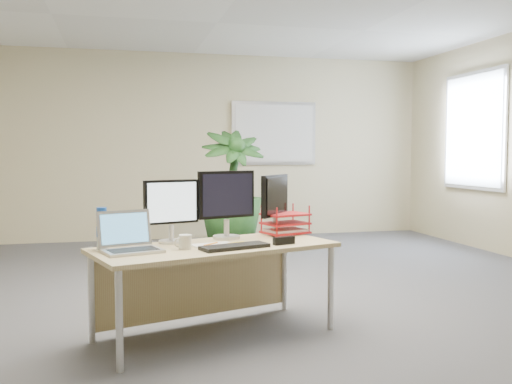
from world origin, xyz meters
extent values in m
plane|color=#444449|center=(0.00, 0.00, 0.00)|extent=(8.00, 8.00, 0.00)
cube|color=#C7BA8C|center=(0.00, 4.00, 1.35)|extent=(7.00, 0.04, 2.70)
cube|color=silver|center=(1.20, 3.97, 1.55)|extent=(1.30, 0.03, 0.95)
cube|color=silver|center=(1.20, 3.95, 1.55)|extent=(1.20, 0.01, 0.85)
cube|color=silver|center=(3.47, 2.30, 1.55)|extent=(0.03, 1.30, 1.55)
cube|color=white|center=(3.45, 2.30, 1.55)|extent=(0.01, 1.20, 1.45)
cube|color=tan|center=(-0.46, -0.54, 0.61)|extent=(1.77, 1.15, 0.03)
cube|color=tan|center=(-0.56, -0.24, 0.30)|extent=(1.47, 0.48, 0.48)
cylinder|color=silver|center=(-1.11, -1.06, 0.30)|extent=(0.04, 0.04, 0.60)
cylinder|color=silver|center=(0.36, -0.59, 0.30)|extent=(0.04, 0.04, 0.60)
cylinder|color=silver|center=(-1.28, -0.49, 0.30)|extent=(0.04, 0.04, 0.60)
cylinder|color=silver|center=(0.18, -0.03, 0.30)|extent=(0.04, 0.04, 0.60)
imported|color=#153A16|center=(0.24, 2.42, 0.75)|extent=(0.94, 0.94, 1.50)
cylinder|color=silver|center=(-0.74, -0.36, 0.64)|extent=(0.18, 0.18, 0.02)
cylinder|color=silver|center=(-0.74, -0.36, 0.70)|extent=(0.04, 0.04, 0.11)
cube|color=black|center=(-0.74, -0.36, 0.92)|extent=(0.39, 0.15, 0.31)
cube|color=white|center=(-0.73, -0.38, 0.92)|extent=(0.35, 0.11, 0.27)
cylinder|color=silver|center=(-0.33, -0.25, 0.64)|extent=(0.20, 0.20, 0.02)
cylinder|color=silver|center=(-0.33, -0.25, 0.71)|extent=(0.04, 0.04, 0.12)
cube|color=black|center=(-0.33, -0.25, 0.96)|extent=(0.44, 0.17, 0.35)
cube|color=black|center=(-0.32, -0.27, 0.96)|extent=(0.39, 0.13, 0.31)
cylinder|color=silver|center=(0.08, -0.12, 0.64)|extent=(0.19, 0.19, 0.02)
cylinder|color=silver|center=(0.08, -0.12, 0.71)|extent=(0.04, 0.04, 0.11)
cube|color=black|center=(0.08, -0.12, 0.93)|extent=(0.29, 0.34, 0.32)
cube|color=black|center=(0.10, -0.13, 0.93)|extent=(0.25, 0.29, 0.28)
cube|color=#B4B3B8|center=(-1.02, -0.69, 0.64)|extent=(0.41, 0.34, 0.02)
cube|color=black|center=(-1.01, -0.70, 0.65)|extent=(0.34, 0.24, 0.00)
cube|color=#B4B3B8|center=(-1.06, -0.54, 0.77)|extent=(0.36, 0.17, 0.23)
cube|color=#59A9E5|center=(-1.06, -0.55, 0.77)|extent=(0.31, 0.14, 0.19)
cube|color=black|center=(-0.36, -0.70, 0.64)|extent=(0.49, 0.29, 0.03)
cylinder|color=silver|center=(-0.68, -0.64, 0.68)|extent=(0.08, 0.08, 0.09)
torus|color=silver|center=(-0.72, -0.64, 0.68)|extent=(0.07, 0.03, 0.06)
cube|color=white|center=(-0.47, -0.58, 0.64)|extent=(0.32, 0.27, 0.01)
cylinder|color=orange|center=(-0.50, -0.57, 0.65)|extent=(0.11, 0.12, 0.01)
cylinder|color=yellow|center=(-0.32, -0.54, 0.64)|extent=(0.13, 0.07, 0.02)
cylinder|color=silver|center=(-1.21, -0.52, 0.74)|extent=(0.07, 0.07, 0.22)
cylinder|color=blue|center=(-1.21, -0.52, 0.88)|extent=(0.07, 0.07, 0.06)
cylinder|color=blue|center=(-1.21, -0.52, 0.75)|extent=(0.07, 0.07, 0.07)
cube|color=red|center=(0.16, -0.14, 0.64)|extent=(0.39, 0.34, 0.01)
cube|color=red|center=(0.16, -0.14, 0.71)|extent=(0.39, 0.34, 0.01)
cube|color=red|center=(0.16, -0.14, 0.78)|extent=(0.39, 0.34, 0.01)
cube|color=white|center=(0.16, -0.14, 0.66)|extent=(0.35, 0.30, 0.02)
cube|color=black|center=(0.01, -0.61, 0.66)|extent=(0.16, 0.09, 0.05)
camera|label=1|loc=(-1.10, -4.35, 1.27)|focal=40.00mm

